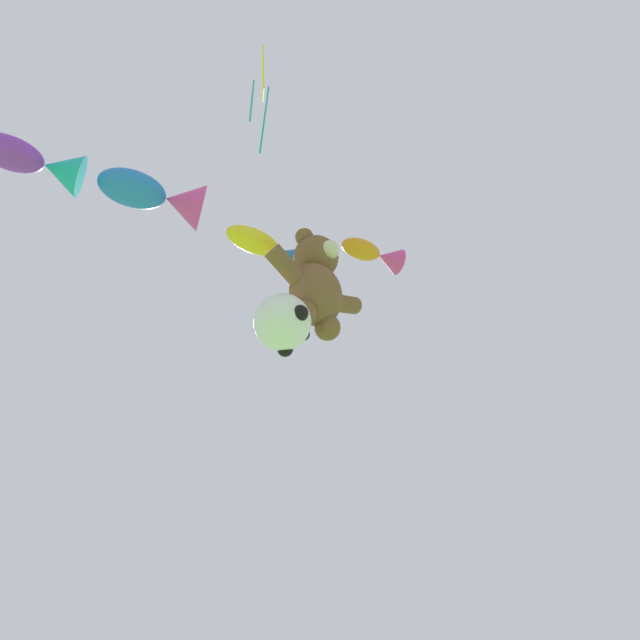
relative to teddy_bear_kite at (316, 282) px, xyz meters
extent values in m
ellipsoid|color=brown|center=(0.00, 0.01, -0.32)|extent=(1.14, 0.97, 1.39)
sphere|color=brown|center=(0.00, 0.01, 0.71)|extent=(0.96, 0.96, 0.96)
sphere|color=beige|center=(0.00, -0.40, 0.64)|extent=(0.40, 0.40, 0.40)
sphere|color=brown|center=(-0.34, 0.01, 1.08)|extent=(0.39, 0.39, 0.39)
cylinder|color=brown|center=(-0.83, 0.01, -0.08)|extent=(0.83, 0.37, 0.65)
sphere|color=brown|center=(-0.31, 0.01, -0.99)|extent=(0.52, 0.52, 0.52)
sphere|color=brown|center=(0.34, 0.01, 1.08)|extent=(0.39, 0.39, 0.39)
cylinder|color=brown|center=(0.83, 0.01, -0.08)|extent=(0.83, 0.37, 0.65)
sphere|color=brown|center=(0.31, 0.01, -0.99)|extent=(0.52, 0.52, 0.52)
sphere|color=white|center=(-0.70, 0.13, -1.35)|extent=(1.04, 1.04, 1.04)
sphere|color=black|center=(-0.22, 0.13, -1.35)|extent=(0.29, 0.29, 0.29)
sphere|color=black|center=(-0.81, 0.45, -1.01)|extent=(0.29, 0.29, 0.29)
sphere|color=black|center=(-0.70, -0.35, -1.43)|extent=(0.29, 0.29, 0.29)
sphere|color=black|center=(-0.47, 0.29, -1.74)|extent=(0.29, 0.29, 0.29)
ellipsoid|color=orange|center=(1.40, -0.08, 1.95)|extent=(1.13, 0.84, 0.45)
cone|color=#E53F9E|center=(2.13, -0.34, 1.95)|extent=(0.74, 0.81, 0.66)
sphere|color=black|center=(1.09, 0.03, 2.06)|extent=(0.12, 0.12, 0.12)
ellipsoid|color=yellow|center=(-0.93, 1.04, 1.35)|extent=(1.35, 0.87, 0.49)
cone|color=blue|center=(0.01, 0.80, 1.35)|extent=(0.84, 0.87, 0.73)
sphere|color=black|center=(-1.32, 1.14, 1.48)|extent=(0.13, 0.13, 0.13)
ellipsoid|color=blue|center=(-3.40, 2.10, 1.91)|extent=(1.62, 1.32, 0.71)
cone|color=#E53F9E|center=(-2.40, 1.68, 1.91)|extent=(1.12, 1.27, 1.05)
sphere|color=black|center=(-3.82, 2.28, 2.10)|extent=(0.18, 0.18, 0.18)
ellipsoid|color=purple|center=(-5.57, 3.02, 1.91)|extent=(1.43, 1.10, 0.62)
cone|color=#19ADB2|center=(-4.64, 2.70, 1.91)|extent=(0.95, 1.09, 0.91)
cube|color=yellow|center=(-2.79, -1.47, 2.47)|extent=(0.68, 0.84, 1.06)
cylinder|color=#19ADB2|center=(-2.92, -1.46, 1.36)|extent=(0.03, 0.13, 1.54)
cylinder|color=#19ADB2|center=(-2.65, -1.50, 1.07)|extent=(0.03, 0.04, 2.13)
camera|label=1|loc=(-5.04, -5.31, -6.91)|focal=28.00mm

